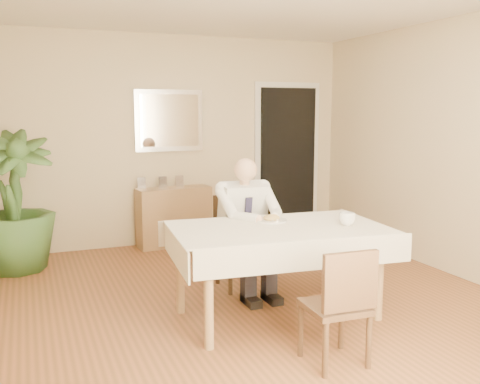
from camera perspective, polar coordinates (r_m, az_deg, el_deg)
name	(u,v)px	position (r m, az deg, el deg)	size (l,w,h in m)	color
room	(256,156)	(4.44, 1.69, 3.83)	(5.00, 5.02, 2.60)	brown
doorway	(287,160)	(7.35, 5.07, 3.39)	(0.96, 0.07, 2.10)	silver
mirror	(169,121)	(6.74, -7.56, 7.55)	(0.86, 0.04, 0.76)	silver
dining_table	(278,237)	(4.33, 4.11, -4.80)	(1.80, 1.17, 0.75)	olive
chair_far	(238,235)	(5.15, -0.22, -4.66)	(0.45, 0.45, 0.87)	#412918
chair_near	(341,302)	(3.60, 10.70, -11.43)	(0.40, 0.40, 0.81)	#412918
seated_man	(250,220)	(4.85, 1.03, -3.02)	(0.48, 0.72, 1.24)	white
plate	(271,220)	(4.50, 3.38, -3.05)	(0.26, 0.26, 0.02)	white
food	(271,218)	(4.50, 3.38, -2.77)	(0.14, 0.14, 0.06)	olive
knife	(279,219)	(4.46, 4.17, -2.94)	(0.01, 0.01, 0.13)	silver
fork	(270,220)	(4.43, 3.24, -3.02)	(0.01, 0.01, 0.13)	silver
coffee_mug	(347,219)	(4.42, 11.36, -2.84)	(0.13, 0.13, 0.11)	white
sideboard	(174,217)	(6.72, -7.04, -2.62)	(0.91, 0.31, 0.73)	olive
photo_frame_left	(142,183)	(6.63, -10.46, 0.96)	(0.10, 0.02, 0.14)	silver
photo_frame_center	(163,182)	(6.67, -8.25, 1.07)	(0.10, 0.02, 0.14)	silver
photo_frame_right	(179,181)	(6.74, -6.48, 1.18)	(0.10, 0.02, 0.14)	silver
potted_palm	(13,201)	(6.05, -23.03, -0.91)	(0.83, 0.83, 1.48)	#315122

